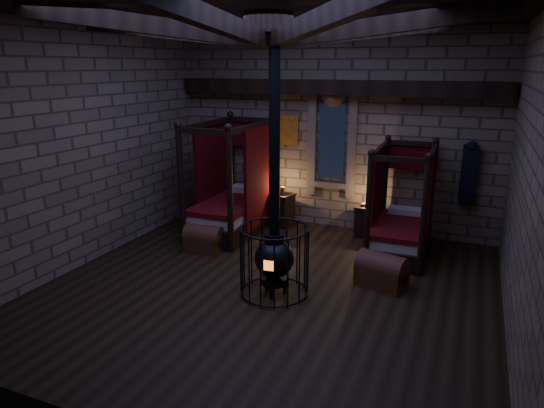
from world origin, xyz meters
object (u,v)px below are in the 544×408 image
at_px(bed_left, 233,205).
at_px(bed_right, 400,227).
at_px(stove, 274,255).
at_px(trunk_left, 204,239).
at_px(trunk_right, 382,271).

distance_m(bed_left, bed_right, 3.54).
bearing_deg(stove, trunk_left, 142.72).
bearing_deg(trunk_left, bed_left, 85.26).
relative_size(trunk_left, trunk_right, 0.87).
xyz_separation_m(bed_left, trunk_left, (0.02, -1.31, -0.35)).
relative_size(bed_left, bed_right, 1.16).
xyz_separation_m(bed_left, trunk_right, (3.50, -1.55, -0.33)).
bearing_deg(bed_left, trunk_right, -23.97).
distance_m(bed_left, trunk_left, 1.36).
distance_m(bed_right, trunk_right, 1.67).
relative_size(trunk_left, stove, 0.19).
height_order(bed_left, trunk_left, bed_left).
bearing_deg(trunk_right, trunk_left, -169.03).
height_order(bed_right, stove, stove).
height_order(bed_left, stove, stove).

